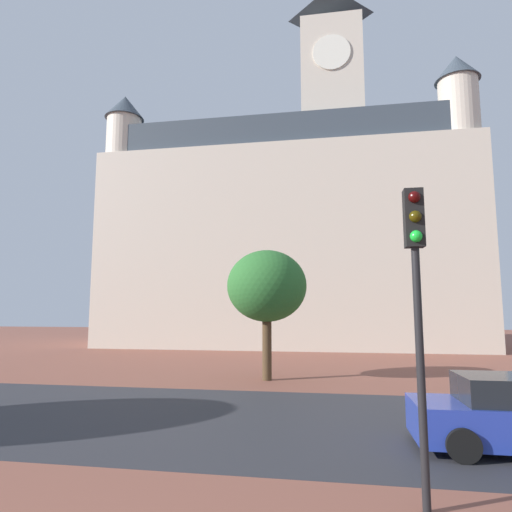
{
  "coord_description": "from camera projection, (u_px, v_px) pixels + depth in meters",
  "views": [
    {
      "loc": [
        2.84,
        -2.12,
        2.82
      ],
      "look_at": [
        0.42,
        11.99,
        4.63
      ],
      "focal_mm": 30.7,
      "sensor_mm": 36.0,
      "label": 1
    }
  ],
  "objects": [
    {
      "name": "tree_curb_far",
      "position": [
        267.0,
        286.0,
        18.43
      ],
      "size": [
        3.35,
        3.35,
        5.39
      ],
      "color": "#4C3823",
      "rests_on": "ground_plane"
    },
    {
      "name": "traffic_light_pole",
      "position": [
        417.0,
        281.0,
        6.54
      ],
      "size": [
        0.28,
        0.34,
        4.68
      ],
      "color": "black",
      "rests_on": "ground_plane"
    },
    {
      "name": "ground_plane",
      "position": [
        229.0,
        415.0,
        11.98
      ],
      "size": [
        120.0,
        120.0,
        0.0
      ],
      "primitive_type": "plane",
      "color": "brown"
    },
    {
      "name": "landmark_building",
      "position": [
        292.0,
        229.0,
        36.76
      ],
      "size": [
        29.55,
        10.71,
        31.5
      ],
      "color": "beige",
      "rests_on": "ground_plane"
    },
    {
      "name": "street_asphalt_strip",
      "position": [
        225.0,
        418.0,
        11.61
      ],
      "size": [
        120.0,
        7.97,
        0.0
      ],
      "primitive_type": "cube",
      "color": "#2D2D33",
      "rests_on": "ground_plane"
    }
  ]
}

